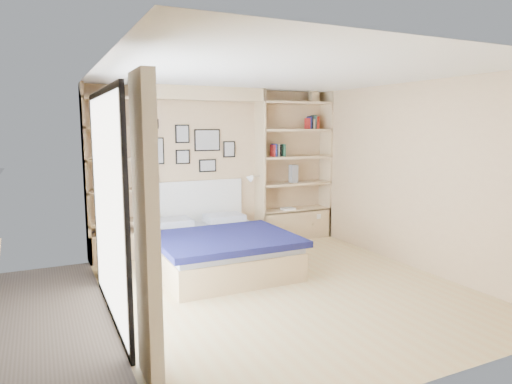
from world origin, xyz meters
name	(u,v)px	position (x,y,z in m)	size (l,w,h in m)	color
ground	(284,288)	(0.00, 0.00, 0.00)	(4.50, 4.50, 0.00)	tan
room_shell	(209,186)	(-0.39, 1.52, 1.08)	(4.50, 4.50, 4.50)	tan
bed	(216,248)	(-0.45, 1.10, 0.28)	(1.74, 2.22, 1.07)	tan
photo_gallery	(189,147)	(-0.45, 2.22, 1.60)	(1.48, 0.02, 0.82)	black
reading_lamps	(203,180)	(-0.30, 2.00, 1.10)	(1.92, 0.12, 0.15)	silver
shelf_decor	(283,140)	(1.12, 2.07, 1.69)	(3.54, 0.23, 2.03)	#A51E1E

